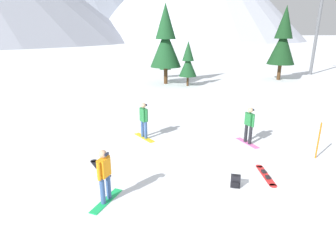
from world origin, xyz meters
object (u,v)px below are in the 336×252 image
object	(u,v)px
pine_tree_twin	(188,62)
loose_snowboard_far_spare	(266,175)
snowboarder_background	(144,120)
backpack_black	(235,181)
pine_tree_leaning	(165,57)
trail_marker_pole	(318,141)
loose_snowboard_near_left	(100,168)
pine_tree_short	(166,41)
ski_lift_tower	(318,24)
pine_tree_broad	(283,40)
snowboarder_midground	(249,125)
snowboarder_foreground	(104,175)

from	to	relation	value
pine_tree_twin	loose_snowboard_far_spare	bearing A→B (deg)	-97.64
snowboarder_background	backpack_black	distance (m)	5.92
pine_tree_leaning	trail_marker_pole	bearing A→B (deg)	-86.57
loose_snowboard_near_left	pine_tree_twin	size ratio (longest dim) A/B	0.42
backpack_black	pine_tree_twin	world-z (taller)	pine_tree_twin
trail_marker_pole	pine_tree_short	bearing A→B (deg)	96.75
backpack_black	ski_lift_tower	distance (m)	31.70
trail_marker_pole	pine_tree_leaning	distance (m)	23.30
pine_tree_twin	ski_lift_tower	world-z (taller)	ski_lift_tower
pine_tree_short	pine_tree_leaning	world-z (taller)	pine_tree_short
loose_snowboard_near_left	pine_tree_short	world-z (taller)	pine_tree_short
pine_tree_twin	pine_tree_short	world-z (taller)	pine_tree_short
snowboarder_background	pine_tree_twin	size ratio (longest dim) A/B	0.42
pine_tree_broad	pine_tree_leaning	xyz separation A→B (m)	(-11.86, 4.55, -1.91)
backpack_black	loose_snowboard_near_left	bearing A→B (deg)	151.58
loose_snowboard_near_left	pine_tree_leaning	world-z (taller)	pine_tree_leaning
snowboarder_midground	pine_tree_leaning	bearing A→B (deg)	88.39
backpack_black	pine_tree_short	size ratio (longest dim) A/B	0.06
snowboarder_midground	backpack_black	distance (m)	4.34
snowboarder_midground	loose_snowboard_near_left	distance (m)	7.02
snowboarder_background	trail_marker_pole	xyz separation A→B (m)	(6.68, -3.98, -0.17)
backpack_black	pine_tree_short	distance (m)	20.93
loose_snowboard_far_spare	ski_lift_tower	size ratio (longest dim) A/B	0.17
loose_snowboard_far_spare	backpack_black	world-z (taller)	backpack_black
snowboarder_background	pine_tree_twin	distance (m)	14.81
loose_snowboard_far_spare	pine_tree_twin	world-z (taller)	pine_tree_twin
pine_tree_short	loose_snowboard_far_spare	bearing A→B (deg)	-91.79
pine_tree_twin	loose_snowboard_near_left	bearing A→B (deg)	-117.31
loose_snowboard_far_spare	pine_tree_leaning	bearing A→B (deg)	86.48
snowboarder_background	pine_tree_short	size ratio (longest dim) A/B	0.23
backpack_black	pine_tree_leaning	world-z (taller)	pine_tree_leaning
ski_lift_tower	pine_tree_twin	bearing A→B (deg)	-166.46
pine_tree_twin	snowboarder_foreground	bearing A→B (deg)	-113.80
pine_tree_broad	snowboarder_foreground	bearing A→B (deg)	-133.78
ski_lift_tower	pine_tree_short	bearing A→B (deg)	-172.68
snowboarder_foreground	backpack_black	size ratio (longest dim) A/B	3.68
backpack_black	snowboarder_foreground	bearing A→B (deg)	178.52
pine_tree_twin	pine_tree_leaning	bearing A→B (deg)	99.32
loose_snowboard_near_left	pine_tree_twin	bearing A→B (deg)	62.69
pine_tree_leaning	snowboarder_foreground	bearing A→B (deg)	-106.49
snowboarder_foreground	snowboarder_background	xyz separation A→B (m)	(1.97, 5.27, 0.03)
snowboarder_background	backpack_black	world-z (taller)	snowboarder_background
loose_snowboard_far_spare	pine_tree_short	size ratio (longest dim) A/B	0.23
snowboarder_foreground	pine_tree_short	size ratio (longest dim) A/B	0.23
loose_snowboard_near_left	pine_tree_broad	distance (m)	26.47
loose_snowboard_far_spare	trail_marker_pole	world-z (taller)	trail_marker_pole
pine_tree_short	snowboarder_midground	bearing A→B (deg)	-89.08
pine_tree_broad	ski_lift_tower	xyz separation A→B (m)	(6.36, 2.84, 1.71)
loose_snowboard_near_left	trail_marker_pole	bearing A→B (deg)	-6.71
loose_snowboard_far_spare	snowboarder_background	bearing A→B (deg)	127.79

